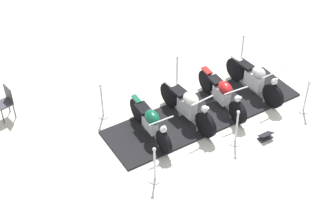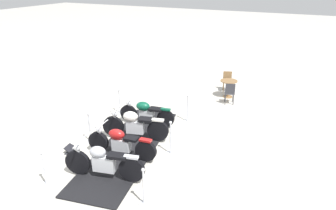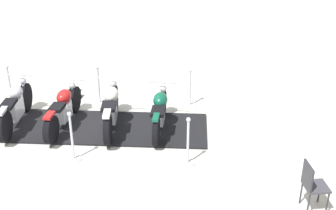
{
  "view_description": "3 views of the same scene",
  "coord_description": "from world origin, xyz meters",
  "px_view_note": "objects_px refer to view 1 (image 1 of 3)",
  "views": [
    {
      "loc": [
        4.74,
        9.21,
        8.65
      ],
      "look_at": [
        1.17,
        0.28,
        0.86
      ],
      "focal_mm": 52.39,
      "sensor_mm": 36.0,
      "label": 1
    },
    {
      "loc": [
        -7.3,
        -4.98,
        5.17
      ],
      "look_at": [
        1.62,
        -0.59,
        0.97
      ],
      "focal_mm": 33.53,
      "sensor_mm": 36.0,
      "label": 2
    },
    {
      "loc": [
        4.04,
        -8.53,
        5.1
      ],
      "look_at": [
        1.85,
        0.39,
        0.63
      ],
      "focal_mm": 47.35,
      "sensor_mm": 36.0,
      "label": 3
    }
  ],
  "objects_px": {
    "stanchion_right_mid": "(236,132)",
    "stanchion_left_front": "(102,106)",
    "motorcycle_forest": "(151,122)",
    "stanchion_left_rear": "(242,53)",
    "stanchion_left_mid": "(177,78)",
    "stanchion_right_front": "(155,170)",
    "cafe_chair_across_table": "(6,101)",
    "info_placard": "(265,136)",
    "stanchion_right_rear": "(305,101)",
    "motorcycle_cream": "(188,105)",
    "motorcycle_chrome": "(255,79)",
    "motorcycle_maroon": "(222,93)"
  },
  "relations": [
    {
      "from": "motorcycle_forest",
      "to": "info_placard",
      "type": "bearing_deg",
      "value": 58.59
    },
    {
      "from": "stanchion_left_front",
      "to": "stanchion_right_mid",
      "type": "bearing_deg",
      "value": 141.27
    },
    {
      "from": "stanchion_right_front",
      "to": "cafe_chair_across_table",
      "type": "relative_size",
      "value": 1.1
    },
    {
      "from": "motorcycle_maroon",
      "to": "info_placard",
      "type": "relative_size",
      "value": 5.22
    },
    {
      "from": "stanchion_left_front",
      "to": "motorcycle_forest",
      "type": "bearing_deg",
      "value": 125.91
    },
    {
      "from": "motorcycle_cream",
      "to": "stanchion_left_front",
      "type": "height_order",
      "value": "motorcycle_cream"
    },
    {
      "from": "motorcycle_cream",
      "to": "stanchion_left_mid",
      "type": "bearing_deg",
      "value": 153.75
    },
    {
      "from": "stanchion_right_front",
      "to": "info_placard",
      "type": "distance_m",
      "value": 3.17
    },
    {
      "from": "stanchion_left_mid",
      "to": "cafe_chair_across_table",
      "type": "bearing_deg",
      "value": -5.99
    },
    {
      "from": "motorcycle_cream",
      "to": "stanchion_right_mid",
      "type": "height_order",
      "value": "motorcycle_cream"
    },
    {
      "from": "motorcycle_forest",
      "to": "stanchion_left_mid",
      "type": "relative_size",
      "value": 1.86
    },
    {
      "from": "stanchion_left_mid",
      "to": "stanchion_left_rear",
      "type": "xyz_separation_m",
      "value": [
        -2.35,
        -0.43,
        0.01
      ]
    },
    {
      "from": "motorcycle_maroon",
      "to": "stanchion_left_rear",
      "type": "relative_size",
      "value": 2.19
    },
    {
      "from": "motorcycle_chrome",
      "to": "stanchion_right_rear",
      "type": "xyz_separation_m",
      "value": [
        -0.91,
        1.2,
        -0.17
      ]
    },
    {
      "from": "stanchion_right_mid",
      "to": "motorcycle_maroon",
      "type": "bearing_deg",
      "value": -102.61
    },
    {
      "from": "motorcycle_forest",
      "to": "motorcycle_cream",
      "type": "relative_size",
      "value": 0.94
    },
    {
      "from": "motorcycle_chrome",
      "to": "stanchion_right_rear",
      "type": "relative_size",
      "value": 2.2
    },
    {
      "from": "motorcycle_forest",
      "to": "stanchion_right_mid",
      "type": "xyz_separation_m",
      "value": [
        -1.92,
        1.01,
        -0.17
      ]
    },
    {
      "from": "motorcycle_forest",
      "to": "stanchion_left_mid",
      "type": "height_order",
      "value": "stanchion_left_mid"
    },
    {
      "from": "stanchion_right_front",
      "to": "info_placard",
      "type": "xyz_separation_m",
      "value": [
        -3.15,
        -0.27,
        -0.26
      ]
    },
    {
      "from": "stanchion_right_mid",
      "to": "stanchion_right_rear",
      "type": "xyz_separation_m",
      "value": [
        -2.35,
        -0.43,
        0.01
      ]
    },
    {
      "from": "cafe_chair_across_table",
      "to": "motorcycle_maroon",
      "type": "bearing_deg",
      "value": 142.69
    },
    {
      "from": "stanchion_left_mid",
      "to": "stanchion_left_front",
      "type": "distance_m",
      "value": 2.39
    },
    {
      "from": "motorcycle_cream",
      "to": "motorcycle_chrome",
      "type": "xyz_separation_m",
      "value": [
        -2.24,
        -0.41,
        -0.02
      ]
    },
    {
      "from": "stanchion_right_mid",
      "to": "stanchion_right_rear",
      "type": "height_order",
      "value": "stanchion_right_mid"
    },
    {
      "from": "stanchion_right_mid",
      "to": "stanchion_left_rear",
      "type": "bearing_deg",
      "value": -120.67
    },
    {
      "from": "info_placard",
      "to": "motorcycle_maroon",
      "type": "bearing_deg",
      "value": -83.21
    },
    {
      "from": "stanchion_left_mid",
      "to": "info_placard",
      "type": "bearing_deg",
      "value": 114.34
    },
    {
      "from": "stanchion_right_rear",
      "to": "stanchion_right_front",
      "type": "height_order",
      "value": "stanchion_right_front"
    },
    {
      "from": "motorcycle_maroon",
      "to": "stanchion_left_front",
      "type": "height_order",
      "value": "stanchion_left_front"
    },
    {
      "from": "motorcycle_maroon",
      "to": "stanchion_right_rear",
      "type": "height_order",
      "value": "stanchion_right_rear"
    },
    {
      "from": "motorcycle_cream",
      "to": "stanchion_left_front",
      "type": "bearing_deg",
      "value": -131.99
    },
    {
      "from": "stanchion_left_rear",
      "to": "motorcycle_forest",
      "type": "bearing_deg",
      "value": 29.34
    },
    {
      "from": "stanchion_right_mid",
      "to": "stanchion_left_front",
      "type": "bearing_deg",
      "value": -38.73
    },
    {
      "from": "stanchion_right_front",
      "to": "motorcycle_chrome",
      "type": "bearing_deg",
      "value": -151.49
    },
    {
      "from": "motorcycle_forest",
      "to": "stanchion_left_mid",
      "type": "xyz_separation_m",
      "value": [
        -1.43,
        -1.7,
        -0.15
      ]
    },
    {
      "from": "motorcycle_cream",
      "to": "stanchion_right_front",
      "type": "xyz_separation_m",
      "value": [
        1.55,
        1.65,
        -0.22
      ]
    },
    {
      "from": "motorcycle_chrome",
      "to": "stanchion_right_mid",
      "type": "distance_m",
      "value": 2.18
    },
    {
      "from": "motorcycle_maroon",
      "to": "stanchion_right_rear",
      "type": "xyz_separation_m",
      "value": [
        -2.03,
        0.99,
        -0.13
      ]
    },
    {
      "from": "stanchion_left_rear",
      "to": "stanchion_left_mid",
      "type": "bearing_deg",
      "value": 10.3
    },
    {
      "from": "stanchion_right_mid",
      "to": "stanchion_right_front",
      "type": "distance_m",
      "value": 2.39
    },
    {
      "from": "stanchion_right_front",
      "to": "cafe_chair_across_table",
      "type": "height_order",
      "value": "stanchion_right_front"
    },
    {
      "from": "motorcycle_cream",
      "to": "stanchion_right_front",
      "type": "bearing_deg",
      "value": -57.89
    },
    {
      "from": "motorcycle_forest",
      "to": "motorcycle_chrome",
      "type": "bearing_deg",
      "value": 92.22
    },
    {
      "from": "motorcycle_chrome",
      "to": "cafe_chair_across_table",
      "type": "bearing_deg",
      "value": -116.47
    },
    {
      "from": "stanchion_right_mid",
      "to": "cafe_chair_across_table",
      "type": "relative_size",
      "value": 1.12
    },
    {
      "from": "stanchion_right_rear",
      "to": "info_placard",
      "type": "xyz_separation_m",
      "value": [
        1.55,
        0.58,
        -0.29
      ]
    },
    {
      "from": "motorcycle_maroon",
      "to": "stanchion_right_mid",
      "type": "relative_size",
      "value": 2.13
    },
    {
      "from": "motorcycle_chrome",
      "to": "stanchion_left_front",
      "type": "bearing_deg",
      "value": -111.8
    },
    {
      "from": "motorcycle_chrome",
      "to": "cafe_chair_across_table",
      "type": "height_order",
      "value": "motorcycle_chrome"
    }
  ]
}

